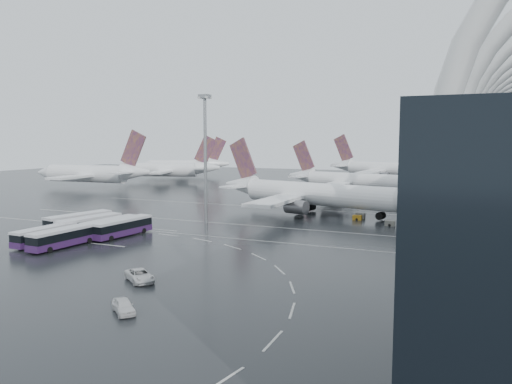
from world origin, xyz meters
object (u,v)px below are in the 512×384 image
at_px(bus_row_near_d, 122,227).
at_px(gse_cart_belly_b, 360,216).
at_px(bus_row_near_c, 111,226).
at_px(bus_row_far_c, 64,237).
at_px(bus_row_near_a, 79,221).
at_px(van_curve_c, 417,306).
at_px(van_curve_b, 124,306).
at_px(bus_row_near_b, 90,225).
at_px(airliner_main, 309,194).
at_px(airliner_gate_b, 354,181).
at_px(van_curve_a, 140,276).
at_px(jet_remote_far, 185,166).
at_px(airliner_gate_c, 387,170).
at_px(gse_cart_belly_e, 357,218).
at_px(jet_remote_west, 94,174).
at_px(bus_row_far_b, 45,235).
at_px(gse_cart_belly_d, 390,223).
at_px(jet_remote_mid, 169,170).
at_px(floodlight_mast, 205,143).

relative_size(bus_row_near_d, gse_cart_belly_b, 6.34).
bearing_deg(bus_row_near_c, bus_row_far_c, -174.02).
bearing_deg(gse_cart_belly_b, bus_row_near_a, -141.09).
bearing_deg(van_curve_c, van_curve_b, -169.45).
relative_size(bus_row_near_b, van_curve_c, 2.61).
xyz_separation_m(airliner_main, bus_row_near_a, (-34.26, -42.05, -2.79)).
bearing_deg(bus_row_near_c, airliner_gate_b, -12.28).
bearing_deg(gse_cart_belly_b, bus_row_far_c, -127.18).
bearing_deg(van_curve_b, van_curve_a, 67.45).
height_order(airliner_gate_b, bus_row_far_c, airliner_gate_b).
bearing_deg(van_curve_c, van_curve_a, 170.53).
height_order(jet_remote_far, bus_row_near_c, jet_remote_far).
xyz_separation_m(bus_row_near_b, van_curve_a, (28.86, -22.56, -1.06)).
height_order(jet_remote_far, van_curve_c, jet_remote_far).
height_order(van_curve_b, gse_cart_belly_b, van_curve_b).
distance_m(airliner_gate_c, gse_cart_belly_e, 109.89).
bearing_deg(bus_row_near_a, van_curve_a, -115.37).
relative_size(jet_remote_west, gse_cart_belly_b, 22.95).
bearing_deg(bus_row_far_c, airliner_main, -21.91).
relative_size(van_curve_a, van_curve_b, 1.28).
height_order(airliner_main, jet_remote_west, jet_remote_west).
distance_m(bus_row_near_b, bus_row_far_b, 10.45).
bearing_deg(bus_row_far_c, gse_cart_belly_d, -43.97).
height_order(airliner_main, bus_row_near_c, airliner_main).
height_order(jet_remote_west, bus_row_far_c, jet_remote_west).
xyz_separation_m(jet_remote_far, gse_cart_belly_d, (116.62, -105.73, -4.54)).
relative_size(airliner_main, van_curve_b, 12.33).
relative_size(airliner_gate_c, gse_cart_belly_b, 26.46).
bearing_deg(bus_row_near_a, gse_cart_belly_d, -50.03).
xyz_separation_m(jet_remote_west, jet_remote_mid, (7.29, 38.09, -0.39)).
relative_size(bus_row_near_a, floodlight_mast, 0.52).
xyz_separation_m(bus_row_near_c, van_curve_a, (24.65, -23.69, -0.93)).
bearing_deg(bus_row_near_a, gse_cart_belly_e, -42.10).
bearing_deg(van_curve_c, floodlight_mast, 127.14).
distance_m(van_curve_a, van_curve_c, 33.88).
xyz_separation_m(airliner_gate_c, floodlight_mast, (-17.73, -126.74, 12.23)).
relative_size(floodlight_mast, gse_cart_belly_e, 13.83).
xyz_separation_m(bus_row_near_d, gse_cart_belly_e, (36.01, 37.27, -1.29)).
bearing_deg(bus_row_far_b, airliner_main, -27.47).
xyz_separation_m(bus_row_near_a, bus_row_near_d, (11.71, -1.21, -0.06)).
distance_m(bus_row_far_b, floodlight_mast, 37.45).
height_order(jet_remote_west, bus_row_near_b, jet_remote_west).
distance_m(jet_remote_west, van_curve_a, 128.49).
distance_m(bus_row_near_d, van_curve_a, 31.63).
xyz_separation_m(airliner_gate_b, gse_cart_belly_e, (12.45, -50.33, -3.93)).
bearing_deg(bus_row_near_c, airliner_gate_c, -5.96).
height_order(bus_row_near_a, bus_row_near_d, bus_row_near_a).
distance_m(airliner_gate_b, van_curve_b, 121.03).
bearing_deg(bus_row_near_d, jet_remote_far, 32.33).
relative_size(bus_row_near_c, van_curve_a, 2.26).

